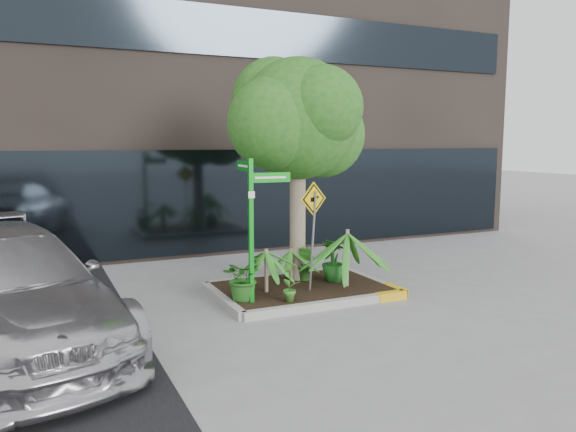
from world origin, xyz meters
name	(u,v)px	position (x,y,z in m)	size (l,w,h in m)	color
ground	(299,299)	(0.00, 0.00, 0.00)	(80.00, 80.00, 0.00)	gray
planter	(304,289)	(0.23, 0.27, 0.10)	(3.35, 2.36, 0.15)	#9E9E99
tree	(297,119)	(0.37, 0.85, 3.33)	(3.04, 2.70, 4.56)	tan
palm_front	(347,233)	(0.99, -0.06, 1.18)	(1.24, 1.24, 1.37)	tan
palm_left	(266,252)	(-0.57, 0.20, 0.90)	(0.90, 0.90, 1.00)	tan
palm_back	(291,251)	(0.21, 0.80, 0.75)	(0.73, 0.73, 0.81)	tan
parked_car	(2,290)	(-4.87, -0.52, 0.84)	(2.35, 5.78, 1.68)	silver
shrub_a	(243,277)	(-1.15, -0.11, 0.56)	(0.73, 0.73, 0.81)	#215D1A
shrub_b	(334,260)	(0.95, 0.38, 0.57)	(0.48, 0.48, 0.85)	#1C5E1D
shrub_c	(290,281)	(-0.45, -0.55, 0.51)	(0.38, 0.38, 0.72)	#367323
shrub_d	(306,263)	(0.47, 0.66, 0.50)	(0.39, 0.39, 0.70)	#28601C
street_sign_post	(253,217)	(-1.00, -0.25, 1.62)	(0.78, 0.77, 2.62)	#0C8B16
cattle_sign	(313,218)	(0.23, -0.11, 1.52)	(0.60, 0.22, 2.03)	slate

